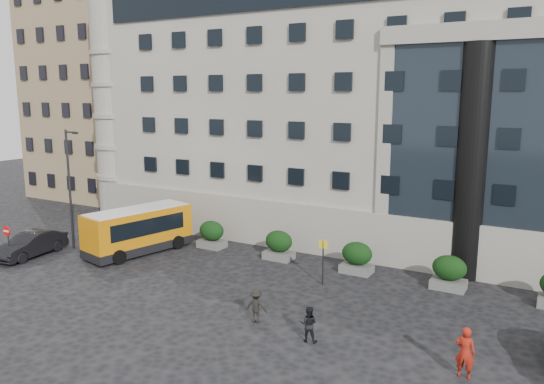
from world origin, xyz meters
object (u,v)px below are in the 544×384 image
Objects in this scene: hedge_c at (357,257)px; minibus at (138,229)px; bus_stop_sign at (323,254)px; hedge_d at (449,272)px; parked_car_c at (138,221)px; hedge_b at (279,245)px; no_entry_sign at (7,236)px; parked_car_b at (31,244)px; red_truck at (138,190)px; pedestrian_c at (256,306)px; hedge_a at (212,234)px; street_lamp at (70,185)px; parked_car_d at (186,206)px; pedestrian_b at (309,324)px; pedestrian_a at (465,352)px.

hedge_c is 0.25× the size of minibus.
hedge_d is at bearing 24.66° from bus_stop_sign.
hedge_b is at bearing -7.80° from parked_car_c.
parked_car_b is at bearing 85.67° from no_entry_sign.
red_truck is at bearing 159.01° from hedge_b.
pedestrian_c is (-1.54, -8.70, -0.15)m from hedge_c.
hedge_a is 0.23× the size of street_lamp.
minibus is at bearing -60.41° from parked_car_d.
bus_stop_sign is 1.09× the size of no_entry_sign.
hedge_b is at bearing 21.54° from parked_car_b.
bus_stop_sign is at bearing 15.08° from minibus.
pedestrian_b is (19.26, -10.05, -0.01)m from parked_car_c.
hedge_d reaches higher than pedestrian_b.
hedge_b and hedge_d have the same top height.
hedge_d is 25.58m from parked_car_b.
hedge_c is (5.20, 0.00, 0.00)m from hedge_b.
street_lamp is 3.45× the size of no_entry_sign.
hedge_b is at bearing 180.00° from hedge_d.
hedge_b is (5.20, 0.00, 0.00)m from hedge_a.
parked_car_c is 27.32m from pedestrian_a.
no_entry_sign is 20.79m from pedestrian_b.
parked_car_b is at bearing -110.23° from street_lamp.
pedestrian_a reaches higher than pedestrian_b.
bus_stop_sign reaches higher than pedestrian_b.
parked_car_c is (-17.00, 3.62, -0.94)m from bus_stop_sign.
hedge_c reaches higher than parked_car_b.
minibus is (4.48, 1.48, -2.75)m from street_lamp.
hedge_d is 26.15m from no_entry_sign.
hedge_d reaches higher than parked_car_b.
hedge_b is 1.00× the size of hedge_d.
street_lamp is (-13.14, -4.80, 3.44)m from hedge_b.
hedge_d is 24.26m from parked_car_d.
hedge_a reaches higher than pedestrian_c.
hedge_d is 0.34× the size of parked_car_c.
parked_car_d is 25.21m from pedestrian_b.
hedge_d is 1.18× the size of pedestrian_c.
hedge_a is at bearing 31.16° from street_lamp.
no_entry_sign reaches higher than pedestrian_a.
hedge_b is at bearing 33.75° from minibus.
hedge_d is at bearing -138.62° from pedestrian_c.
parked_car_c is at bearing 177.37° from hedge_c.
parked_car_d is at bearing -30.11° from pedestrian_a.
no_entry_sign is at bearing -10.44° from pedestrian_c.
parked_car_b is 2.42× the size of pedestrian_a.
street_lamp is at bearing -165.33° from hedge_c.
pedestrian_c is at bearing -36.19° from parked_car_d.
parked_car_c is 3.49× the size of pedestrian_c.
pedestrian_a is (7.60, -8.99, 0.06)m from hedge_c.
hedge_b is at bearing -33.57° from pedestrian_a.
hedge_a is at bearing 56.57° from minibus.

